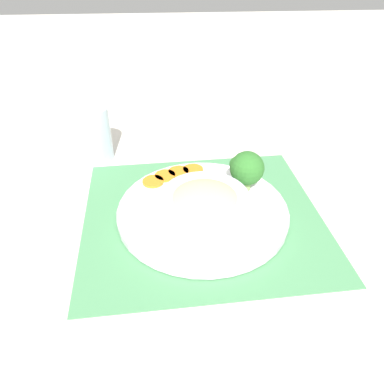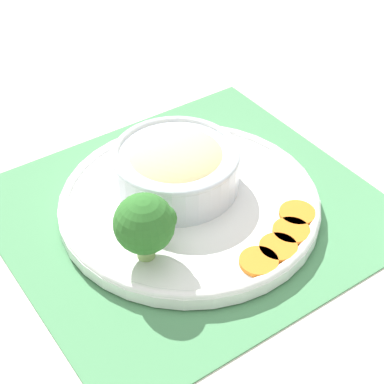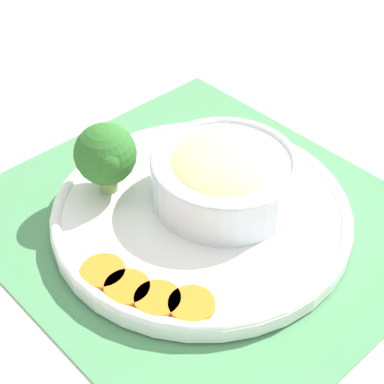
# 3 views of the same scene
# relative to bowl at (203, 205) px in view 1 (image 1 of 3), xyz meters

# --- Properties ---
(ground_plane) EXTENTS (4.00, 4.00, 0.00)m
(ground_plane) POSITION_rel_bowl_xyz_m (0.00, 0.03, -0.05)
(ground_plane) COLOR beige
(placemat) EXTENTS (0.46, 0.43, 0.00)m
(placemat) POSITION_rel_bowl_xyz_m (0.00, 0.03, -0.05)
(placemat) COLOR #4C8C59
(placemat) RESTS_ON ground_plane
(plate) EXTENTS (0.32, 0.32, 0.02)m
(plate) POSITION_rel_bowl_xyz_m (0.00, 0.03, -0.04)
(plate) COLOR white
(plate) RESTS_ON placemat
(bowl) EXTENTS (0.16, 0.16, 0.06)m
(bowl) POSITION_rel_bowl_xyz_m (0.00, 0.00, 0.00)
(bowl) COLOR silver
(bowl) RESTS_ON plate
(broccoli_floret) EXTENTS (0.07, 0.07, 0.08)m
(broccoli_floret) POSITION_rel_bowl_xyz_m (0.09, 0.09, 0.02)
(broccoli_floret) COLOR #84AD5B
(broccoli_floret) RESTS_ON plate
(carrot_slice_near) EXTENTS (0.04, 0.04, 0.01)m
(carrot_slice_near) POSITION_rel_bowl_xyz_m (-0.01, 0.16, -0.03)
(carrot_slice_near) COLOR orange
(carrot_slice_near) RESTS_ON plate
(carrot_slice_middle) EXTENTS (0.04, 0.04, 0.01)m
(carrot_slice_middle) POSITION_rel_bowl_xyz_m (-0.04, 0.15, -0.03)
(carrot_slice_middle) COLOR orange
(carrot_slice_middle) RESTS_ON plate
(carrot_slice_far) EXTENTS (0.04, 0.04, 0.01)m
(carrot_slice_far) POSITION_rel_bowl_xyz_m (-0.07, 0.14, -0.03)
(carrot_slice_far) COLOR orange
(carrot_slice_far) RESTS_ON plate
(carrot_slice_extra) EXTENTS (0.04, 0.04, 0.01)m
(carrot_slice_extra) POSITION_rel_bowl_xyz_m (-0.09, 0.12, -0.03)
(carrot_slice_extra) COLOR orange
(carrot_slice_extra) RESTS_ON plate
(water_glass) EXTENTS (0.08, 0.08, 0.12)m
(water_glass) POSITION_rel_bowl_xyz_m (-0.22, 0.27, 0.00)
(water_glass) COLOR silver
(water_glass) RESTS_ON ground_plane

